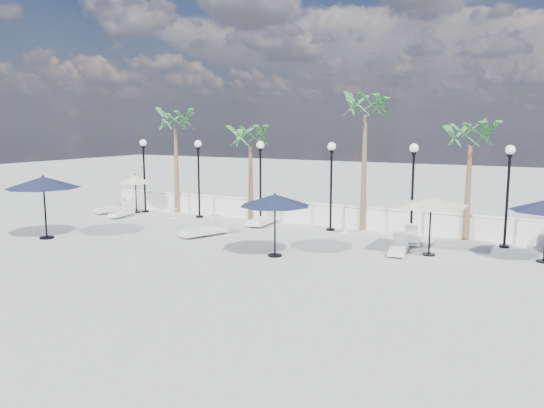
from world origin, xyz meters
The scene contains 25 objects.
ground centered at (0.00, 0.00, 0.00)m, with size 100.00×100.00×0.00m, color #ABABA6.
balustrade centered at (0.00, 7.50, 0.47)m, with size 26.00×0.30×1.01m.
lamppost_0 centered at (-10.50, 6.50, 2.49)m, with size 0.36×0.36×3.84m.
lamppost_1 centered at (-7.00, 6.50, 2.49)m, with size 0.36×0.36×3.84m.
lamppost_2 centered at (-3.50, 6.50, 2.49)m, with size 0.36×0.36×3.84m.
lamppost_3 centered at (0.00, 6.50, 2.49)m, with size 0.36×0.36×3.84m.
lamppost_4 centered at (3.50, 6.50, 2.49)m, with size 0.36×0.36×3.84m.
lamppost_5 centered at (7.00, 6.50, 2.49)m, with size 0.36×0.36×3.84m.
palm_0 centered at (-9.00, 7.30, 4.53)m, with size 2.60×2.60×5.50m.
palm_1 centered at (-4.50, 7.30, 3.75)m, with size 2.60×2.60×4.70m.
palm_2 centered at (1.20, 7.30, 5.12)m, with size 2.60×2.60×6.10m.
palm_3 centered at (5.50, 7.30, 3.95)m, with size 2.60×2.60×4.90m.
lounger_0 centered at (-11.84, 5.47, 0.23)m, with size 1.08×1.94×0.69m.
lounger_1 centered at (-10.54, 4.78, 0.20)m, with size 0.77×1.68×0.61m.
lounger_2 centered at (-4.16, 2.87, 0.26)m, with size 1.36×2.20×0.78m.
lounger_3 centered at (-3.19, 6.22, 0.27)m, with size 0.78×2.16×0.80m.
lounger_4 centered at (3.77, 5.52, 0.21)m, with size 0.94×1.72×0.61m.
lounger_5 centered at (3.76, 3.62, 0.21)m, with size 0.78×1.75×0.63m.
side_table_0 centered at (-8.12, 5.76, 0.28)m, with size 0.48×0.48×0.46m.
side_table_1 centered at (-4.47, 4.19, 0.28)m, with size 0.47×0.47×0.46m.
side_table_2 centered at (0.78, 6.20, 0.29)m, with size 0.50×0.50×0.49m.
parasol_navy_left centered at (-9.54, -0.49, 2.28)m, with size 2.93×2.93×2.59m.
parasol_navy_mid centered at (0.02, 1.27, 1.97)m, with size 2.51×2.51×2.25m.
parasol_cream_sq_a centered at (4.76, 3.95, 2.02)m, with size 4.45×4.45×2.19m.
parasol_cream_small centered at (-10.85, 6.20, 1.75)m, with size 1.67×1.67×2.04m.
Camera 1 is at (8.47, -14.76, 4.52)m, focal length 35.00 mm.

